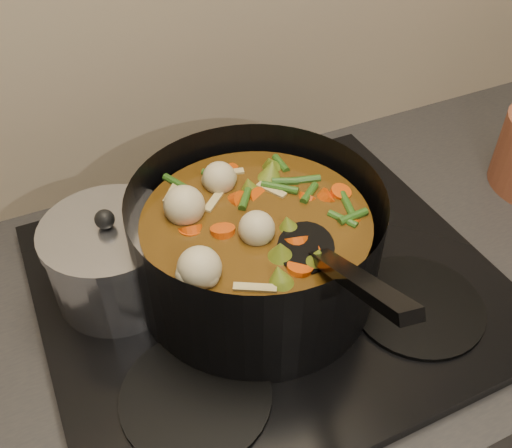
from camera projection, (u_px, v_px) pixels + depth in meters
name	position (u px, v px, depth m)	size (l,w,h in m)	color
counter	(265.00, 442.00, 1.13)	(2.64, 0.64, 0.91)	brown
stovetop	(269.00, 284.00, 0.82)	(0.62, 0.54, 0.03)	black
stockpot	(256.00, 246.00, 0.75)	(0.41, 0.49, 0.24)	black
saucepan	(114.00, 259.00, 0.76)	(0.18, 0.18, 0.14)	silver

